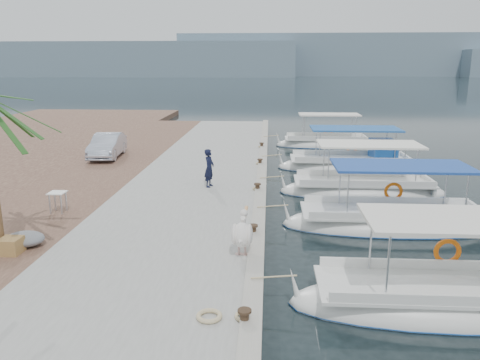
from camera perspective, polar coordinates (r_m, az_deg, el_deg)
name	(u,v)px	position (r m, az deg, el deg)	size (l,w,h in m)	color
ground	(266,215)	(17.70, 3.13, -4.24)	(400.00, 400.00, 0.00)	black
concrete_quay	(204,176)	(22.65, -4.35, 0.48)	(6.00, 40.00, 0.50)	gray
quay_curb	(262,171)	(22.37, 2.70, 1.15)	(0.44, 40.00, 0.12)	#9C978A
cobblestone_strip	(103,175)	(23.85, -16.34, 0.64)	(4.00, 40.00, 0.50)	brown
distant_hills	(336,58)	(220.30, 11.62, 14.31)	(330.00, 60.00, 18.00)	slate
fishing_caique_a	(447,304)	(12.18, 23.94, -13.69)	(7.35, 2.29, 2.83)	silver
fishing_caique_b	(391,224)	(17.11, 17.93, -5.13)	(7.55, 2.40, 2.83)	silver
fishing_caique_c	(362,191)	(21.10, 14.66, -1.31)	(7.20, 2.37, 2.83)	silver
fishing_caique_d	(351,166)	(25.90, 13.43, 1.72)	(7.71, 2.56, 2.83)	silver
fishing_caique_e	(325,145)	(32.63, 10.37, 4.25)	(6.75, 2.12, 2.83)	silver
mooring_bollards	(257,187)	(18.94, 2.14, -0.81)	(0.28, 20.28, 0.33)	black
pelican	(242,233)	(12.65, 0.28, -6.54)	(0.56, 1.49, 1.16)	tan
fisherman	(209,168)	(19.53, -3.77, 1.46)	(0.58, 0.38, 1.60)	black
parked_car	(107,146)	(26.77, -15.88, 4.06)	(1.37, 3.94, 1.30)	silver
wooden_crate	(11,246)	(14.28, -26.15, -7.21)	(0.55, 0.55, 0.44)	olive
tarp_bundle	(25,239)	(14.70, -24.75, -6.55)	(1.10, 0.90, 0.40)	slate
folding_table	(58,198)	(17.35, -21.35, -2.06)	(0.55, 0.55, 0.73)	silver
rope_coil	(209,316)	(9.93, -3.77, -16.21)	(0.54, 0.54, 0.10)	#C6B284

